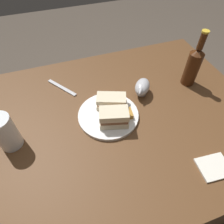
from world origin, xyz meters
name	(u,v)px	position (x,y,z in m)	size (l,w,h in m)	color
ground_plane	(114,181)	(0.00, 0.00, 0.00)	(6.00, 6.00, 0.00)	#4C4238
dining_table	(115,157)	(0.00, 0.00, 0.35)	(1.25, 0.94, 0.71)	brown
plate	(108,115)	(-0.03, 0.01, 0.71)	(0.26, 0.26, 0.01)	white
sandwich_half_left	(114,117)	(-0.02, -0.04, 0.76)	(0.13, 0.10, 0.07)	beige
sandwich_half_right	(112,101)	(0.00, 0.06, 0.75)	(0.14, 0.11, 0.05)	beige
potato_wedge_front	(118,110)	(0.01, 0.01, 0.73)	(0.05, 0.02, 0.02)	#AD702D
potato_wedge_middle	(124,105)	(0.05, 0.04, 0.73)	(0.05, 0.02, 0.02)	#AD702D
potato_wedge_back	(123,110)	(0.04, 0.01, 0.73)	(0.04, 0.02, 0.02)	#B77F33
potato_wedge_left_edge	(129,113)	(0.05, -0.02, 0.73)	(0.05, 0.02, 0.02)	#B77F33
pint_glass	(6,134)	(-0.42, 0.01, 0.77)	(0.08, 0.08, 0.15)	white
gravy_boat	(142,87)	(0.16, 0.09, 0.75)	(0.12, 0.12, 0.07)	#B7B7BC
cider_bottle	(193,65)	(0.41, 0.09, 0.81)	(0.07, 0.07, 0.27)	#47230F
napkin	(214,167)	(0.25, -0.33, 0.71)	(0.11, 0.09, 0.01)	silver
fork	(62,88)	(-0.19, 0.26, 0.71)	(0.18, 0.02, 0.01)	silver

